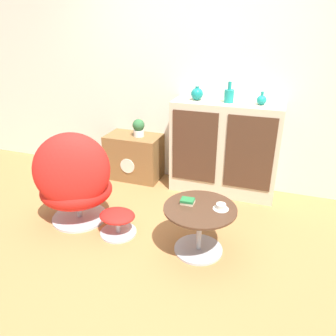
{
  "coord_description": "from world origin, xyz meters",
  "views": [
    {
      "loc": [
        0.98,
        -2.09,
        1.85
      ],
      "look_at": [
        0.02,
        0.64,
        0.55
      ],
      "focal_mm": 35.0,
      "sensor_mm": 36.0,
      "label": 1
    }
  ],
  "objects_px": {
    "vase_inner_right": "(262,100)",
    "vase_leftmost": "(197,94)",
    "vase_inner_left": "(229,95)",
    "egg_chair": "(74,181)",
    "book_stack": "(188,201)",
    "potted_plant": "(139,127)",
    "sideboard": "(224,149)",
    "coffee_table": "(199,224)",
    "teacup": "(221,207)",
    "tv_console": "(134,157)",
    "ottoman": "(118,219)"
  },
  "relations": [
    {
      "from": "vase_inner_right",
      "to": "vase_leftmost",
      "type": "bearing_deg",
      "value": 180.0
    },
    {
      "from": "vase_leftmost",
      "to": "vase_inner_left",
      "type": "relative_size",
      "value": 0.68
    },
    {
      "from": "egg_chair",
      "to": "book_stack",
      "type": "height_order",
      "value": "egg_chair"
    },
    {
      "from": "vase_inner_left",
      "to": "potted_plant",
      "type": "height_order",
      "value": "vase_inner_left"
    },
    {
      "from": "sideboard",
      "to": "egg_chair",
      "type": "bearing_deg",
      "value": -136.83
    },
    {
      "from": "coffee_table",
      "to": "potted_plant",
      "type": "xyz_separation_m",
      "value": [
        -1.08,
        1.19,
        0.4
      ]
    },
    {
      "from": "sideboard",
      "to": "teacup",
      "type": "height_order",
      "value": "sideboard"
    },
    {
      "from": "egg_chair",
      "to": "vase_leftmost",
      "type": "bearing_deg",
      "value": 52.58
    },
    {
      "from": "tv_console",
      "to": "potted_plant",
      "type": "xyz_separation_m",
      "value": [
        0.07,
        0.0,
        0.39
      ]
    },
    {
      "from": "vase_leftmost",
      "to": "potted_plant",
      "type": "height_order",
      "value": "vase_leftmost"
    },
    {
      "from": "sideboard",
      "to": "ottoman",
      "type": "xyz_separation_m",
      "value": [
        -0.76,
        -1.2,
        -0.38
      ]
    },
    {
      "from": "coffee_table",
      "to": "vase_inner_right",
      "type": "bearing_deg",
      "value": 74.98
    },
    {
      "from": "coffee_table",
      "to": "vase_inner_right",
      "type": "relative_size",
      "value": 4.5
    },
    {
      "from": "tv_console",
      "to": "sideboard",
      "type": "bearing_deg",
      "value": 0.05
    },
    {
      "from": "vase_leftmost",
      "to": "teacup",
      "type": "bearing_deg",
      "value": -65.22
    },
    {
      "from": "coffee_table",
      "to": "vase_inner_left",
      "type": "relative_size",
      "value": 2.81
    },
    {
      "from": "coffee_table",
      "to": "tv_console",
      "type": "bearing_deg",
      "value": 134.31
    },
    {
      "from": "vase_leftmost",
      "to": "book_stack",
      "type": "bearing_deg",
      "value": -77.83
    },
    {
      "from": "vase_inner_left",
      "to": "teacup",
      "type": "bearing_deg",
      "value": -80.94
    },
    {
      "from": "sideboard",
      "to": "vase_inner_right",
      "type": "relative_size",
      "value": 8.71
    },
    {
      "from": "ottoman",
      "to": "vase_leftmost",
      "type": "distance_m",
      "value": 1.6
    },
    {
      "from": "egg_chair",
      "to": "potted_plant",
      "type": "relative_size",
      "value": 4.54
    },
    {
      "from": "egg_chair",
      "to": "vase_inner_right",
      "type": "height_order",
      "value": "vase_inner_right"
    },
    {
      "from": "ottoman",
      "to": "vase_inner_left",
      "type": "relative_size",
      "value": 1.57
    },
    {
      "from": "potted_plant",
      "to": "vase_inner_right",
      "type": "bearing_deg",
      "value": 0.18
    },
    {
      "from": "coffee_table",
      "to": "vase_inner_right",
      "type": "xyz_separation_m",
      "value": [
        0.32,
        1.19,
        0.83
      ]
    },
    {
      "from": "coffee_table",
      "to": "vase_inner_left",
      "type": "xyz_separation_m",
      "value": [
        -0.02,
        1.19,
        0.86
      ]
    },
    {
      "from": "vase_leftmost",
      "to": "tv_console",
      "type": "bearing_deg",
      "value": -179.65
    },
    {
      "from": "egg_chair",
      "to": "vase_inner_left",
      "type": "height_order",
      "value": "vase_inner_left"
    },
    {
      "from": "coffee_table",
      "to": "teacup",
      "type": "xyz_separation_m",
      "value": [
        0.17,
        0.03,
        0.18
      ]
    },
    {
      "from": "sideboard",
      "to": "vase_inner_right",
      "type": "distance_m",
      "value": 0.68
    },
    {
      "from": "vase_inner_right",
      "to": "tv_console",
      "type": "bearing_deg",
      "value": -179.81
    },
    {
      "from": "egg_chair",
      "to": "vase_inner_left",
      "type": "xyz_separation_m",
      "value": [
        1.23,
        1.15,
        0.68
      ]
    },
    {
      "from": "sideboard",
      "to": "potted_plant",
      "type": "relative_size",
      "value": 5.57
    },
    {
      "from": "sideboard",
      "to": "tv_console",
      "type": "distance_m",
      "value": 1.16
    },
    {
      "from": "vase_inner_right",
      "to": "teacup",
      "type": "xyz_separation_m",
      "value": [
        -0.15,
        -1.16,
        -0.66
      ]
    },
    {
      "from": "vase_inner_right",
      "to": "book_stack",
      "type": "bearing_deg",
      "value": -110.67
    },
    {
      "from": "coffee_table",
      "to": "vase_leftmost",
      "type": "height_order",
      "value": "vase_leftmost"
    },
    {
      "from": "teacup",
      "to": "book_stack",
      "type": "bearing_deg",
      "value": -179.49
    },
    {
      "from": "coffee_table",
      "to": "vase_inner_left",
      "type": "distance_m",
      "value": 1.47
    },
    {
      "from": "sideboard",
      "to": "vase_inner_left",
      "type": "xyz_separation_m",
      "value": [
        0.01,
        0.0,
        0.6
      ]
    },
    {
      "from": "coffee_table",
      "to": "potted_plant",
      "type": "height_order",
      "value": "potted_plant"
    },
    {
      "from": "coffee_table",
      "to": "vase_leftmost",
      "type": "xyz_separation_m",
      "value": [
        -0.37,
        1.19,
        0.85
      ]
    },
    {
      "from": "ottoman",
      "to": "coffee_table",
      "type": "xyz_separation_m",
      "value": [
        0.78,
        0.01,
        0.12
      ]
    },
    {
      "from": "teacup",
      "to": "tv_console",
      "type": "bearing_deg",
      "value": 138.93
    },
    {
      "from": "sideboard",
      "to": "vase_inner_left",
      "type": "height_order",
      "value": "vase_inner_left"
    },
    {
      "from": "teacup",
      "to": "book_stack",
      "type": "relative_size",
      "value": 1.13
    },
    {
      "from": "vase_leftmost",
      "to": "potted_plant",
      "type": "bearing_deg",
      "value": -179.65
    },
    {
      "from": "vase_inner_right",
      "to": "sideboard",
      "type": "bearing_deg",
      "value": -179.36
    },
    {
      "from": "egg_chair",
      "to": "coffee_table",
      "type": "relative_size",
      "value": 1.58
    }
  ]
}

